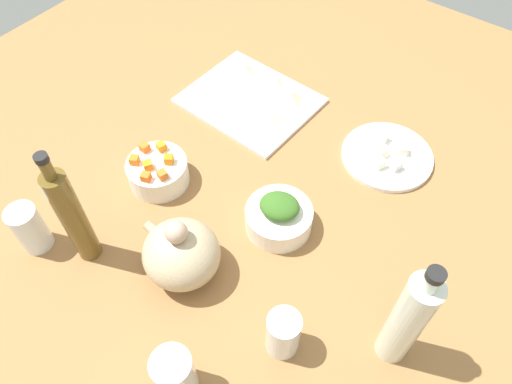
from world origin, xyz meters
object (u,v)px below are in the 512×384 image
at_px(drinking_glass_1, 30,228).
at_px(bottle_1, 72,216).
at_px(drinking_glass_2, 175,375).
at_px(plate_tofu, 387,156).
at_px(drinking_glass_0, 283,333).
at_px(bowl_carrots, 158,172).
at_px(cutting_board, 250,101).
at_px(bottle_0, 407,320).
at_px(teapot, 181,253).
at_px(bowl_greens, 279,218).

bearing_deg(drinking_glass_1, bottle_1, -153.07).
bearing_deg(bottle_1, drinking_glass_2, 164.83).
bearing_deg(drinking_glass_2, drinking_glass_1, -5.00).
relative_size(plate_tofu, drinking_glass_0, 2.08).
height_order(plate_tofu, bottle_1, bottle_1).
bearing_deg(bowl_carrots, drinking_glass_0, 161.90).
xyz_separation_m(cutting_board, bottle_0, (-0.58, 0.35, 0.12)).
bearing_deg(teapot, drinking_glass_2, 129.64).
xyz_separation_m(cutting_board, bowl_carrots, (0.01, 0.32, 0.02)).
bearing_deg(bottle_0, bowl_greens, -16.77).
bearing_deg(bowl_carrots, bottle_0, 176.81).
relative_size(bowl_greens, drinking_glass_2, 1.18).
bearing_deg(teapot, cutting_board, -67.62).
height_order(cutting_board, bottle_1, bottle_1).
bearing_deg(bowl_greens, bottle_0, 163.23).
height_order(bottle_1, drinking_glass_1, bottle_1).
bearing_deg(drinking_glass_2, bottle_1, -15.17).
bearing_deg(plate_tofu, drinking_glass_0, 96.50).
bearing_deg(teapot, drinking_glass_0, 178.05).
relative_size(cutting_board, drinking_glass_2, 2.65).
distance_m(cutting_board, drinking_glass_2, 0.71).
bearing_deg(drinking_glass_0, cutting_board, -47.51).
xyz_separation_m(bowl_greens, bottle_1, (0.26, 0.27, 0.10)).
xyz_separation_m(teapot, bottle_0, (-0.39, -0.10, 0.06)).
bearing_deg(bowl_carrots, bowl_greens, -168.04).
relative_size(bowl_carrots, bottle_0, 0.47).
bearing_deg(drinking_glass_1, drinking_glass_0, -166.27).
bearing_deg(drinking_glass_0, plate_tofu, -83.50).
distance_m(cutting_board, plate_tofu, 0.37).
xyz_separation_m(plate_tofu, drinking_glass_2, (0.04, 0.66, 0.05)).
distance_m(plate_tofu, bottle_1, 0.69).
height_order(plate_tofu, drinking_glass_2, drinking_glass_2).
bearing_deg(bowl_greens, bowl_carrots, 11.96).
distance_m(teapot, drinking_glass_1, 0.31).
height_order(bowl_greens, bowl_carrots, bowl_carrots).
bearing_deg(bowl_greens, drinking_glass_2, 98.36).
relative_size(bottle_1, drinking_glass_1, 2.65).
xyz_separation_m(bottle_0, bottle_1, (0.57, 0.18, -0.00)).
relative_size(bowl_carrots, drinking_glass_1, 1.21).
xyz_separation_m(cutting_board, teapot, (-0.19, 0.45, 0.06)).
bearing_deg(cutting_board, bottle_1, 91.08).
bearing_deg(bowl_carrots, cutting_board, -91.02).
bearing_deg(plate_tofu, drinking_glass_1, 54.07).
height_order(bottle_0, drinking_glass_1, bottle_0).
relative_size(plate_tofu, bowl_greens, 1.52).
relative_size(plate_tofu, bowl_carrots, 1.58).
bearing_deg(bottle_0, teapot, 14.26).
relative_size(cutting_board, bottle_0, 1.10).
relative_size(teapot, drinking_glass_1, 1.50).
height_order(cutting_board, drinking_glass_0, drinking_glass_0).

